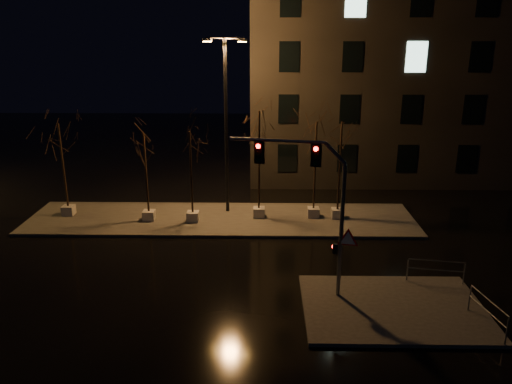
{
  "coord_description": "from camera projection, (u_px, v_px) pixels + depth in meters",
  "views": [
    {
      "loc": [
        2.45,
        -20.68,
        10.34
      ],
      "look_at": [
        2.05,
        2.67,
        2.8
      ],
      "focal_mm": 35.0,
      "sensor_mm": 36.0,
      "label": 1
    }
  ],
  "objects": [
    {
      "name": "tree_3",
      "position": [
        259.0,
        136.0,
        27.29
      ],
      "size": [
        1.8,
        1.8,
        6.26
      ],
      "color": "#B7B3AB",
      "rests_on": "median"
    },
    {
      "name": "tree_5",
      "position": [
        341.0,
        144.0,
        27.25
      ],
      "size": [
        1.8,
        1.8,
        5.69
      ],
      "color": "#B7B3AB",
      "rests_on": "median"
    },
    {
      "name": "median",
      "position": [
        221.0,
        219.0,
        28.58
      ],
      "size": [
        22.0,
        5.0,
        0.15
      ],
      "primitive_type": "cube",
      "color": "#3F3C38",
      "rests_on": "ground"
    },
    {
      "name": "streetlight_main",
      "position": [
        226.0,
        115.0,
        27.95
      ],
      "size": [
        2.46,
        0.82,
        9.9
      ],
      "rotation": [
        0.0,
        0.0,
        -0.23
      ],
      "color": "black",
      "rests_on": "median"
    },
    {
      "name": "guard_rail_b",
      "position": [
        488.0,
        309.0,
        17.86
      ],
      "size": [
        0.45,
        2.25,
        1.08
      ],
      "rotation": [
        0.0,
        0.0,
        1.75
      ],
      "color": "slate",
      "rests_on": "sidewalk_corner"
    },
    {
      "name": "tree_1",
      "position": [
        145.0,
        153.0,
        27.07
      ],
      "size": [
        1.8,
        1.8,
        5.11
      ],
      "color": "#B7B3AB",
      "rests_on": "median"
    },
    {
      "name": "building",
      "position": [
        418.0,
        71.0,
        37.49
      ],
      "size": [
        25.0,
        12.0,
        15.0
      ],
      "primitive_type": "cube",
      "color": "black",
      "rests_on": "ground"
    },
    {
      "name": "tree_4",
      "position": [
        316.0,
        144.0,
        27.41
      ],
      "size": [
        1.8,
        1.8,
        5.67
      ],
      "color": "#B7B3AB",
      "rests_on": "median"
    },
    {
      "name": "tree_2",
      "position": [
        190.0,
        152.0,
        26.87
      ],
      "size": [
        1.8,
        1.8,
        5.24
      ],
      "color": "#B7B3AB",
      "rests_on": "median"
    },
    {
      "name": "ground",
      "position": [
        211.0,
        267.0,
        22.9
      ],
      "size": [
        90.0,
        90.0,
        0.0
      ],
      "primitive_type": "plane",
      "color": "black",
      "rests_on": "ground"
    },
    {
      "name": "tree_0",
      "position": [
        61.0,
        144.0,
        27.8
      ],
      "size": [
        1.8,
        1.8,
        5.51
      ],
      "color": "#B7B3AB",
      "rests_on": "median"
    },
    {
      "name": "sidewalk_corner",
      "position": [
        393.0,
        308.0,
        19.42
      ],
      "size": [
        7.0,
        5.0,
        0.15
      ],
      "primitive_type": "cube",
      "color": "#3F3C38",
      "rests_on": "ground"
    },
    {
      "name": "guard_rail_a",
      "position": [
        436.0,
        268.0,
        21.06
      ],
      "size": [
        2.33,
        0.4,
        1.02
      ],
      "rotation": [
        0.0,
        0.0,
        -0.15
      ],
      "color": "slate",
      "rests_on": "sidewalk_corner"
    },
    {
      "name": "traffic_signal_mast",
      "position": [
        316.0,
        196.0,
        19.17
      ],
      "size": [
        5.08,
        1.13,
        6.32
      ],
      "rotation": [
        0.0,
        0.0,
        -0.2
      ],
      "color": "slate",
      "rests_on": "sidewalk_corner"
    }
  ]
}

